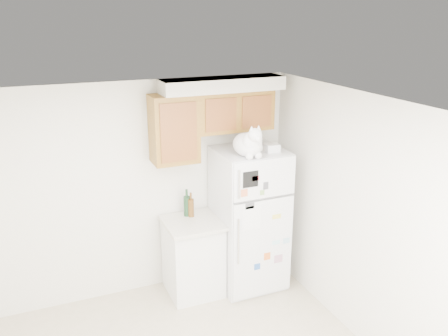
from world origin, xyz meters
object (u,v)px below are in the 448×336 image
bottle_amber (191,205)px  refrigerator (249,219)px  storage_box_back (253,143)px  bottle_green (187,203)px  cat (249,144)px  storage_box_front (272,148)px  base_counter (193,256)px

bottle_amber → refrigerator: bearing=-16.2°
storage_box_back → bottle_amber: bearing=148.8°
storage_box_back → bottle_amber: 1.01m
bottle_amber → bottle_green: bearing=131.4°
storage_box_back → bottle_green: 1.03m
storage_box_back → cat: bearing=-147.2°
cat → bottle_green: (-0.58, 0.44, -0.76)m
bottle_green → bottle_amber: bottle_green is taller
cat → bottle_green: size_ratio=1.65×
storage_box_back → storage_box_front: (0.11, -0.26, -0.01)m
storage_box_front → bottle_green: size_ratio=0.46×
refrigerator → storage_box_back: size_ratio=9.44×
storage_box_back → storage_box_front: 0.29m
cat → bottle_amber: size_ratio=1.83×
cat → bottle_amber: bearing=143.5°
base_counter → storage_box_back: 1.50m
refrigerator → bottle_amber: bearing=163.8°
bottle_green → bottle_amber: 0.06m
storage_box_back → bottle_amber: (-0.74, 0.09, -0.68)m
refrigerator → base_counter: refrigerator is taller
bottle_amber → storage_box_front: bearing=-22.6°
storage_box_front → refrigerator: bearing=144.5°
storage_box_back → bottle_green: storage_box_back is taller
bottle_amber → cat: bearing=-36.5°
base_counter → storage_box_front: size_ratio=6.13×
refrigerator → storage_box_front: size_ratio=11.33×
refrigerator → base_counter: 0.79m
base_counter → storage_box_back: storage_box_back is taller
cat → storage_box_front: size_ratio=3.59×
refrigerator → storage_box_front: (0.19, -0.16, 0.89)m
bottle_amber → base_counter: bearing=-103.9°
refrigerator → base_counter: size_ratio=1.85×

